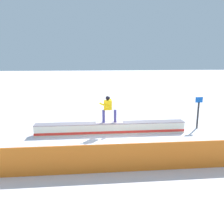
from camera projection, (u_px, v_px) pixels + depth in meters
The scene contains 5 objects.
ground_plane at pixel (111, 133), 12.23m from camera, with size 120.00×120.00×0.00m, color white.
grind_box at pixel (111, 128), 12.17m from camera, with size 7.74×0.62×0.59m.
snowboarder at pixel (108, 108), 11.91m from camera, with size 1.41×0.42×1.39m.
safety_fence at pixel (122, 158), 8.04m from camera, with size 9.50×0.06×1.02m, color orange.
trail_marker at pixel (198, 112), 12.91m from camera, with size 0.40×0.10×1.77m.
Camera 1 is at (1.09, 11.61, 3.88)m, focal length 37.57 mm.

